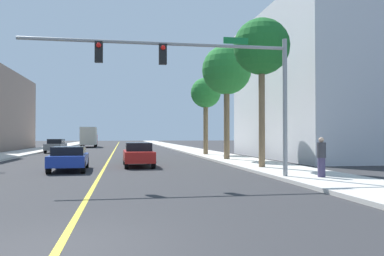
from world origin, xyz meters
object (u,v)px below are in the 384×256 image
at_px(traffic_signal_mast, 205,71).
at_px(palm_near, 262,48).
at_px(palm_mid, 227,71).
at_px(palm_far, 206,94).
at_px(car_green, 137,151).
at_px(delivery_truck, 89,137).
at_px(car_red, 138,154).
at_px(car_gray, 56,146).
at_px(pedestrian, 321,157).
at_px(car_blue, 69,158).

height_order(traffic_signal_mast, palm_near, palm_near).
relative_size(palm_mid, palm_far, 1.19).
distance_m(traffic_signal_mast, car_green, 14.67).
bearing_deg(traffic_signal_mast, delivery_truck, 100.07).
bearing_deg(palm_far, traffic_signal_mast, -102.03).
height_order(car_green, car_red, car_red).
distance_m(palm_near, delivery_truck, 47.18).
relative_size(palm_near, car_red, 1.84).
bearing_deg(palm_mid, traffic_signal_mast, -108.95).
relative_size(palm_mid, delivery_truck, 1.04).
xyz_separation_m(palm_near, car_green, (-6.62, 9.05, -6.14)).
height_order(car_gray, pedestrian, pedestrian).
bearing_deg(pedestrian, car_blue, 101.59).
height_order(palm_far, car_blue, palm_far).
bearing_deg(palm_near, car_red, 153.17).
xyz_separation_m(car_red, pedestrian, (7.40, -9.00, 0.23)).
xyz_separation_m(palm_near, pedestrian, (0.63, -5.57, -5.87)).
relative_size(palm_far, car_blue, 1.57).
bearing_deg(car_red, delivery_truck, 97.59).
relative_size(traffic_signal_mast, palm_mid, 1.31).
relative_size(car_blue, pedestrian, 2.72).
distance_m(traffic_signal_mast, delivery_truck, 50.77).
bearing_deg(car_blue, palm_far, 51.20).
bearing_deg(traffic_signal_mast, pedestrian, -7.91).
bearing_deg(palm_far, car_gray, 148.21).
xyz_separation_m(palm_far, delivery_truck, (-13.16, 29.76, -4.12)).
height_order(car_green, delivery_truck, delivery_truck).
bearing_deg(car_green, delivery_truck, 99.65).
bearing_deg(pedestrian, palm_mid, 44.95).
height_order(car_green, car_blue, car_green).
height_order(palm_far, car_green, palm_far).
bearing_deg(car_red, palm_near, -27.97).
distance_m(delivery_truck, pedestrian, 52.44).
xyz_separation_m(palm_near, car_blue, (-10.58, 1.06, -6.16)).
bearing_deg(palm_far, pedestrian, -88.26).
distance_m(car_blue, delivery_truck, 44.04).
distance_m(traffic_signal_mast, car_blue, 9.51).
distance_m(car_gray, delivery_truck, 20.54).
relative_size(car_blue, car_gray, 1.05).
bearing_deg(car_blue, palm_near, -7.83).
xyz_separation_m(car_gray, pedestrian, (15.68, -30.15, 0.21)).
xyz_separation_m(traffic_signal_mast, palm_near, (4.29, 4.89, 2.22)).
bearing_deg(car_green, pedestrian, -64.30).
distance_m(traffic_signal_mast, car_gray, 31.60).
height_order(delivery_truck, pedestrian, delivery_truck).
bearing_deg(car_blue, car_green, 61.53).
distance_m(traffic_signal_mast, palm_far, 20.63).
height_order(palm_far, delivery_truck, palm_far).
relative_size(car_green, delivery_truck, 0.46).
bearing_deg(car_red, pedestrian, -51.69).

